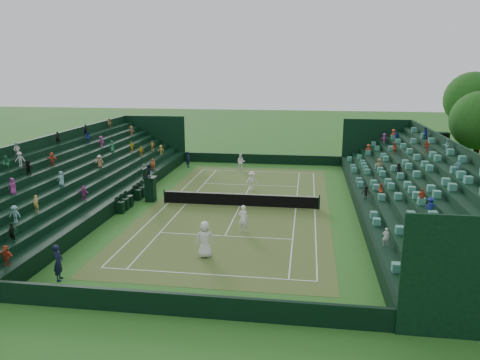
{
  "coord_description": "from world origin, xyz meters",
  "views": [
    {
      "loc": [
        4.78,
        -32.88,
        10.04
      ],
      "look_at": [
        0.0,
        0.0,
        2.0
      ],
      "focal_mm": 35.0,
      "sensor_mm": 36.0,
      "label": 1
    }
  ],
  "objects_px": {
    "tennis_net": "(240,199)",
    "player_near_east": "(243,219)",
    "player_near_west": "(205,240)",
    "player_far_west": "(241,162)",
    "player_far_east": "(252,181)",
    "umpire_chair": "(150,186)"
  },
  "relations": [
    {
      "from": "tennis_net",
      "to": "player_near_east",
      "type": "xyz_separation_m",
      "value": [
        1.0,
        -5.53,
        0.36
      ]
    },
    {
      "from": "tennis_net",
      "to": "player_far_east",
      "type": "distance_m",
      "value": 4.8
    },
    {
      "from": "player_far_west",
      "to": "player_far_east",
      "type": "relative_size",
      "value": 1.05
    },
    {
      "from": "tennis_net",
      "to": "player_near_west",
      "type": "height_order",
      "value": "player_near_west"
    },
    {
      "from": "player_near_west",
      "to": "umpire_chair",
      "type": "bearing_deg",
      "value": -70.06
    },
    {
      "from": "player_far_west",
      "to": "player_far_east",
      "type": "distance_m",
      "value": 7.77
    },
    {
      "from": "player_near_west",
      "to": "player_far_west",
      "type": "bearing_deg",
      "value": -99.86
    },
    {
      "from": "tennis_net",
      "to": "umpire_chair",
      "type": "xyz_separation_m",
      "value": [
        -6.99,
        0.33,
        0.7
      ]
    },
    {
      "from": "player_near_west",
      "to": "player_far_east",
      "type": "distance_m",
      "value": 14.51
    },
    {
      "from": "player_near_east",
      "to": "umpire_chair",
      "type": "bearing_deg",
      "value": -44.11
    },
    {
      "from": "umpire_chair",
      "to": "player_near_east",
      "type": "bearing_deg",
      "value": -36.26
    },
    {
      "from": "player_near_west",
      "to": "player_near_east",
      "type": "height_order",
      "value": "player_near_west"
    },
    {
      "from": "tennis_net",
      "to": "umpire_chair",
      "type": "relative_size",
      "value": 4.07
    },
    {
      "from": "player_far_west",
      "to": "player_near_east",
      "type": "bearing_deg",
      "value": -81.57
    },
    {
      "from": "player_far_east",
      "to": "player_far_west",
      "type": "bearing_deg",
      "value": 80.77
    },
    {
      "from": "umpire_chair",
      "to": "player_far_west",
      "type": "relative_size",
      "value": 1.7
    },
    {
      "from": "player_near_east",
      "to": "player_far_east",
      "type": "distance_m",
      "value": 10.34
    },
    {
      "from": "player_far_east",
      "to": "player_near_east",
      "type": "bearing_deg",
      "value": -110.08
    },
    {
      "from": "player_near_east",
      "to": "player_far_east",
      "type": "bearing_deg",
      "value": -93.92
    },
    {
      "from": "umpire_chair",
      "to": "player_far_east",
      "type": "bearing_deg",
      "value": 31.46
    },
    {
      "from": "umpire_chair",
      "to": "player_far_east",
      "type": "xyz_separation_m",
      "value": [
        7.28,
        4.46,
        -0.42
      ]
    },
    {
      "from": "player_near_west",
      "to": "player_far_east",
      "type": "bearing_deg",
      "value": -106.1
    }
  ]
}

